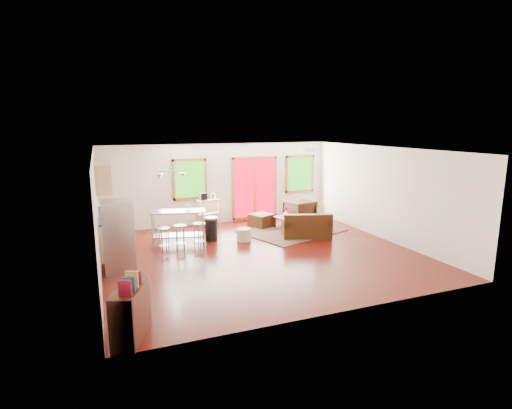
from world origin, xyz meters
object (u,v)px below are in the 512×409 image
object	(u,v)px
armchair	(299,210)
loveseat	(306,227)
island	(178,221)
kitchen_cart	(207,203)
coffee_table	(289,218)
refrigerator	(119,236)
ottoman	(261,220)
rug	(292,231)

from	to	relation	value
armchair	loveseat	bearing A→B (deg)	56.41
island	kitchen_cart	distance (m)	2.14
loveseat	island	distance (m)	3.64
island	coffee_table	bearing A→B (deg)	7.95
armchair	kitchen_cart	bearing A→B (deg)	-28.41
refrigerator	armchair	bearing A→B (deg)	23.42
armchair	ottoman	world-z (taller)	armchair
loveseat	kitchen_cart	xyz separation A→B (m)	(-2.29, 2.40, 0.44)
island	kitchen_cart	size ratio (longest dim) A/B	1.45
rug	coffee_table	bearing A→B (deg)	75.32
loveseat	armchair	distance (m)	1.72
coffee_table	refrigerator	world-z (taller)	refrigerator
coffee_table	refrigerator	size ratio (longest dim) A/B	0.64
coffee_table	island	world-z (taller)	island
rug	coffee_table	world-z (taller)	coffee_table
coffee_table	ottoman	size ratio (longest dim) A/B	1.64
refrigerator	coffee_table	bearing A→B (deg)	21.84
rug	armchair	xyz separation A→B (m)	(0.70, 0.86, 0.41)
coffee_table	island	size ratio (longest dim) A/B	0.66
rug	coffee_table	size ratio (longest dim) A/B	2.71
loveseat	armchair	size ratio (longest dim) A/B	1.81
coffee_table	armchair	distance (m)	0.73
rug	armchair	bearing A→B (deg)	51.11
rug	ottoman	bearing A→B (deg)	127.74
loveseat	refrigerator	distance (m)	5.24
refrigerator	island	bearing A→B (deg)	45.00
ottoman	refrigerator	world-z (taller)	refrigerator
rug	kitchen_cart	bearing A→B (deg)	142.89
loveseat	island	xyz separation A→B (m)	(-3.56, 0.68, 0.35)
armchair	refrigerator	size ratio (longest dim) A/B	0.53
loveseat	kitchen_cart	bearing A→B (deg)	152.54
rug	ottoman	xyz separation A→B (m)	(-0.66, 0.85, 0.19)
armchair	ottoman	size ratio (longest dim) A/B	1.37
kitchen_cart	island	bearing A→B (deg)	-126.42
loveseat	kitchen_cart	world-z (taller)	kitchen_cart
rug	ottoman	size ratio (longest dim) A/B	4.44
armchair	refrigerator	distance (m)	6.28
armchair	ottoman	bearing A→B (deg)	-12.45
loveseat	coffee_table	xyz separation A→B (m)	(0.02, 1.18, 0.03)
loveseat	island	size ratio (longest dim) A/B	1.00
coffee_table	kitchen_cart	world-z (taller)	kitchen_cart
rug	refrigerator	distance (m)	5.36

